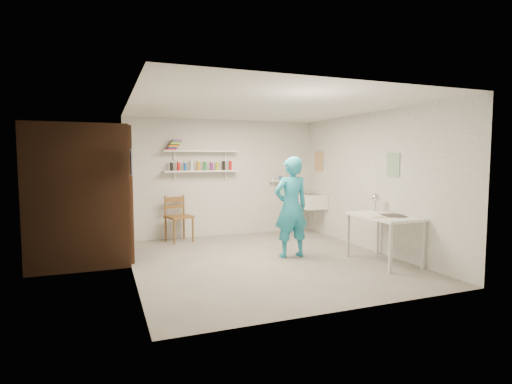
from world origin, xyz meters
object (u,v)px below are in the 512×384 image
object	(u,v)px
wall_clock	(286,189)
desk_lamp	(376,198)
belfast_sink	(311,201)
man	(291,207)
wooden_chair	(179,217)
work_table	(383,239)

from	to	relation	value
wall_clock	desk_lamp	world-z (taller)	wall_clock
belfast_sink	man	distance (m)	2.09
wooden_chair	work_table	xyz separation A→B (m)	(2.65, -2.70, -0.11)
wooden_chair	desk_lamp	xyz separation A→B (m)	(2.83, -2.26, 0.47)
wooden_chair	desk_lamp	size ratio (longest dim) A/B	6.99
wall_clock	desk_lamp	distance (m)	1.48
belfast_sink	wooden_chair	world-z (taller)	wooden_chair
man	wooden_chair	world-z (taller)	man
desk_lamp	wall_clock	bearing A→B (deg)	155.22
man	desk_lamp	xyz separation A→B (m)	(1.35, -0.40, 0.14)
desk_lamp	belfast_sink	bearing A→B (deg)	92.02
wooden_chair	work_table	distance (m)	3.78
wooden_chair	work_table	bearing A→B (deg)	-62.04
belfast_sink	man	size ratio (longest dim) A/B	0.37
belfast_sink	wall_clock	distance (m)	1.95
belfast_sink	desk_lamp	bearing A→B (deg)	-87.98
belfast_sink	wall_clock	size ratio (longest dim) A/B	2.05
wooden_chair	work_table	size ratio (longest dim) A/B	0.87
work_table	desk_lamp	world-z (taller)	desk_lamp
man	work_table	size ratio (longest dim) A/B	1.48
man	wooden_chair	distance (m)	2.40
man	desk_lamp	size ratio (longest dim) A/B	11.81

